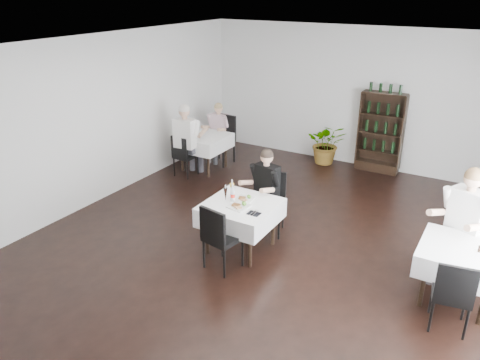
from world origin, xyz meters
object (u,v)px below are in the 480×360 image
(main_table, at_px, (241,212))
(diner_main, at_px, (263,185))
(wine_shelf, at_px, (380,133))
(potted_tree, at_px, (327,143))

(main_table, relative_size, diner_main, 0.74)
(wine_shelf, xyz_separation_m, diner_main, (-0.89, -3.62, -0.03))
(wine_shelf, height_order, potted_tree, wine_shelf)
(wine_shelf, xyz_separation_m, potted_tree, (-1.13, -0.11, -0.38))
(wine_shelf, distance_m, diner_main, 3.73)
(main_table, distance_m, diner_main, 0.72)
(main_table, bearing_deg, potted_tree, 93.08)
(diner_main, bearing_deg, potted_tree, 93.89)
(main_table, height_order, diner_main, diner_main)
(main_table, xyz_separation_m, potted_tree, (-0.23, 4.20, -0.15))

